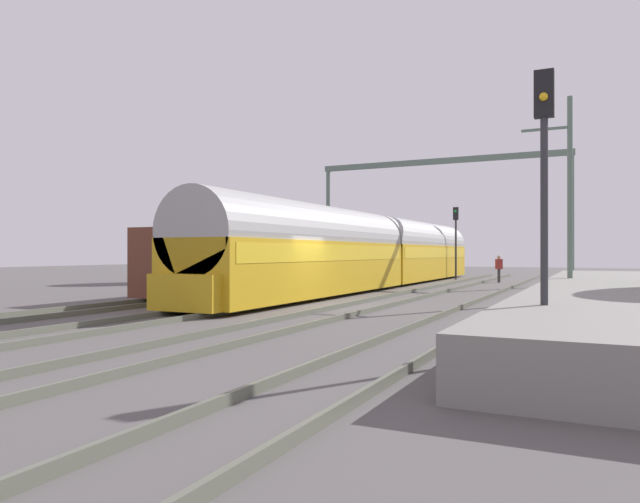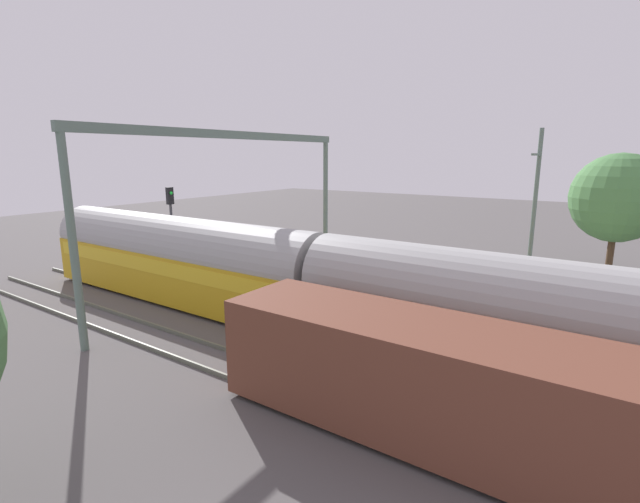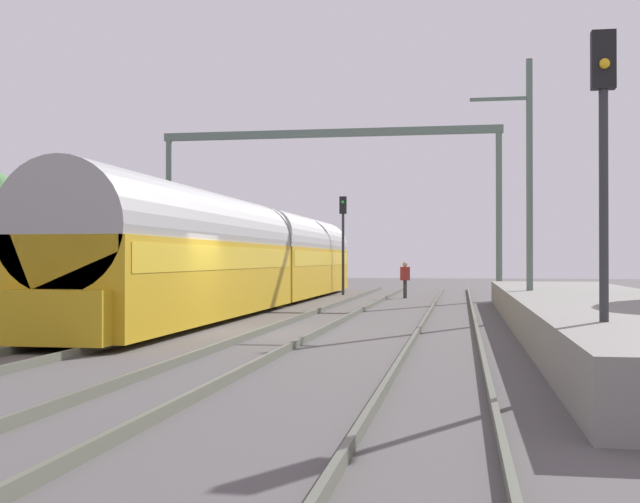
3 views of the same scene
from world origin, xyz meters
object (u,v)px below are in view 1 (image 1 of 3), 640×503
(freight_car, at_px, (251,262))
(person_crossing, at_px, (499,266))
(railway_signal_near, at_px, (544,173))
(railway_signal_far, at_px, (456,233))
(passenger_train, at_px, (376,251))
(catenary_gantry, at_px, (439,190))

(freight_car, bearing_deg, person_crossing, 58.14)
(railway_signal_near, relative_size, railway_signal_far, 1.05)
(passenger_train, xyz_separation_m, catenary_gantry, (1.91, 6.21, 3.89))
(railway_signal_near, bearing_deg, passenger_train, 118.97)
(person_crossing, relative_size, railway_signal_far, 0.34)
(railway_signal_near, bearing_deg, catenary_gantry, 108.54)
(freight_car, bearing_deg, railway_signal_near, -39.48)
(passenger_train, height_order, catenary_gantry, catenary_gantry)
(passenger_train, bearing_deg, person_crossing, 56.06)
(passenger_train, distance_m, freight_car, 7.81)
(freight_car, bearing_deg, passenger_train, 60.69)
(railway_signal_far, bearing_deg, railway_signal_near, -74.35)
(railway_signal_near, distance_m, catenary_gantry, 25.94)
(passenger_train, height_order, railway_signal_far, railway_signal_far)
(freight_car, height_order, catenary_gantry, catenary_gantry)
(passenger_train, xyz_separation_m, railway_signal_far, (1.92, 11.00, 1.30))
(freight_car, relative_size, railway_signal_near, 2.42)
(freight_car, distance_m, person_crossing, 17.33)
(passenger_train, distance_m, catenary_gantry, 7.57)
(passenger_train, bearing_deg, catenary_gantry, 72.93)
(freight_car, xyz_separation_m, person_crossing, (9.14, 14.71, -0.44))
(freight_car, bearing_deg, railway_signal_far, 72.14)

